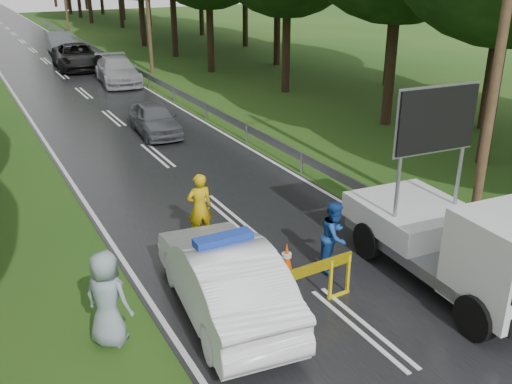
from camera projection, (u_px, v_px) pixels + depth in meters
ground at (361, 328)px, 11.12m from camera, size 160.00×160.00×0.00m
road at (62, 75)px, 35.59m from camera, size 7.00×140.00×0.02m
guardrail at (121, 62)px, 36.74m from camera, size 0.12×60.06×0.70m
utility_pole_near at (503, 34)px, 13.12m from camera, size 1.40×0.24×10.00m
police_sedan at (224, 278)px, 11.33m from camera, size 2.20×4.94×1.73m
work_truck at (466, 242)px, 12.03m from camera, size 2.65×5.37×4.17m
barrier at (303, 277)px, 11.40m from camera, size 2.45×0.20×1.01m
officer at (200, 207)px, 14.31m from camera, size 0.68×0.47×1.79m
civilian at (335, 236)px, 12.95m from camera, size 1.03×0.98×1.67m
bystander_right at (107, 299)px, 10.35m from camera, size 1.06×1.09×1.89m
queue_car_first at (155, 119)px, 23.24m from camera, size 1.80×3.91×1.30m
queue_car_second at (118, 71)px, 32.84m from camera, size 2.60×5.37×1.50m
queue_car_third at (77, 57)px, 37.26m from camera, size 3.02×5.97×1.62m
queue_car_fourth at (60, 43)px, 43.63m from camera, size 2.01×4.94×1.59m
cone_center at (276, 276)px, 12.20m from camera, size 0.37×0.37×0.79m
cone_far at (287, 259)px, 12.93m from camera, size 0.36×0.36×0.76m
cone_left_mid at (251, 332)px, 10.46m from camera, size 0.30×0.30×0.64m
cone_right at (362, 199)px, 16.19m from camera, size 0.35×0.35×0.75m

